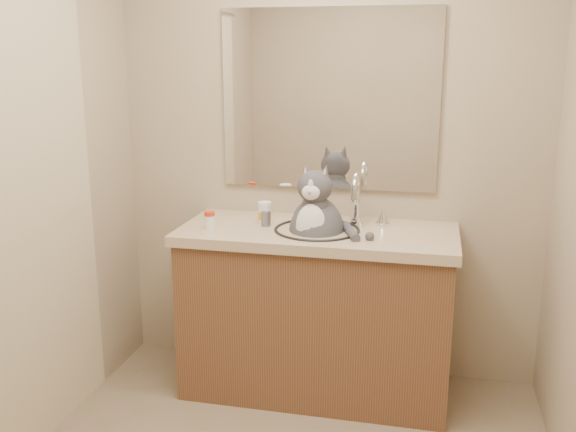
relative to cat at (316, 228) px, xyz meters
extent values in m
cube|color=tan|center=(0.00, 0.32, 0.34)|extent=(2.20, 0.01, 2.40)
cube|color=tan|center=(0.00, -2.19, 0.34)|extent=(2.20, 0.01, 2.40)
cube|color=brown|center=(0.00, 0.03, -0.46)|extent=(1.30, 0.55, 0.80)
cube|color=tan|center=(0.00, 0.03, -0.04)|extent=(1.34, 0.59, 0.05)
torus|color=black|center=(0.00, 0.01, -0.01)|extent=(0.42, 0.42, 0.02)
ellipsoid|color=white|center=(0.00, 0.01, -0.09)|extent=(0.40, 0.40, 0.15)
cylinder|color=silver|center=(0.17, 0.18, 0.09)|extent=(0.03, 0.03, 0.18)
torus|color=silver|center=(0.17, 0.11, 0.18)|extent=(0.03, 0.16, 0.16)
cone|color=silver|center=(0.30, 0.18, 0.04)|extent=(0.06, 0.06, 0.08)
cube|color=white|center=(0.00, 0.30, 0.59)|extent=(1.10, 0.02, 0.90)
cube|color=beige|center=(-1.05, -0.84, 0.14)|extent=(0.01, 1.20, 1.90)
ellipsoid|color=#444449|center=(0.00, 0.01, -0.03)|extent=(0.30, 0.32, 0.36)
ellipsoid|color=silver|center=(-0.01, -0.08, 0.02)|extent=(0.15, 0.10, 0.23)
ellipsoid|color=#444449|center=(0.00, -0.03, 0.21)|extent=(0.18, 0.16, 0.16)
ellipsoid|color=silver|center=(-0.01, -0.09, 0.19)|extent=(0.09, 0.05, 0.07)
sphere|color=#D88C8C|center=(-0.01, -0.12, 0.20)|extent=(0.02, 0.02, 0.02)
cone|color=#444449|center=(-0.05, -0.01, 0.28)|extent=(0.07, 0.06, 0.08)
cone|color=#444449|center=(0.04, -0.02, 0.28)|extent=(0.07, 0.06, 0.08)
cylinder|color=#444449|center=(0.17, -0.04, 0.00)|extent=(0.12, 0.24, 0.04)
cylinder|color=white|center=(-0.51, -0.09, 0.02)|extent=(0.06, 0.06, 0.07)
cylinder|color=red|center=(-0.51, -0.09, 0.06)|extent=(0.06, 0.06, 0.02)
cylinder|color=white|center=(-0.27, 0.06, 0.03)|extent=(0.06, 0.06, 0.09)
cylinder|color=gold|center=(-0.27, 0.06, 0.03)|extent=(0.07, 0.07, 0.04)
cylinder|color=white|center=(-0.27, 0.06, 0.09)|extent=(0.07, 0.07, 0.02)
cylinder|color=slate|center=(-0.26, 0.03, 0.02)|extent=(0.06, 0.06, 0.08)
camera|label=1|loc=(0.53, -2.93, 0.80)|focal=40.00mm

